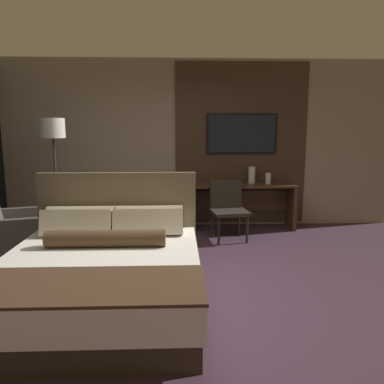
# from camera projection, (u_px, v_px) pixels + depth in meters

# --- Properties ---
(ground_plane) EXTENTS (16.00, 16.00, 0.00)m
(ground_plane) POSITION_uv_depth(u_px,v_px,m) (185.00, 285.00, 4.01)
(ground_plane) COLOR #3D2838
(wall_back_tv_panel) EXTENTS (7.20, 0.09, 2.80)m
(wall_back_tv_panel) POSITION_uv_depth(u_px,v_px,m) (190.00, 144.00, 6.34)
(wall_back_tv_panel) COLOR gray
(wall_back_tv_panel) RESTS_ON ground_plane
(bed) EXTENTS (1.84, 2.12, 1.15)m
(bed) POSITION_uv_depth(u_px,v_px,m) (104.00, 271.00, 3.57)
(bed) COLOR #33281E
(bed) RESTS_ON ground_plane
(desk) EXTENTS (1.72, 0.49, 0.75)m
(desk) POSITION_uv_depth(u_px,v_px,m) (242.00, 198.00, 6.26)
(desk) COLOR #422D1E
(desk) RESTS_ON ground_plane
(tv) EXTENTS (1.19, 0.04, 0.67)m
(tv) POSITION_uv_depth(u_px,v_px,m) (242.00, 134.00, 6.27)
(tv) COLOR black
(desk_chair) EXTENTS (0.60, 0.59, 0.88)m
(desk_chair) POSITION_uv_depth(u_px,v_px,m) (228.00, 205.00, 5.66)
(desk_chair) COLOR #28231E
(desk_chair) RESTS_ON ground_plane
(armchair_by_window) EXTENTS (0.97, 1.00, 0.79)m
(armchair_by_window) POSITION_uv_depth(u_px,v_px,m) (17.00, 235.00, 4.93)
(armchair_by_window) COLOR #47423D
(armchair_by_window) RESTS_ON ground_plane
(floor_lamp) EXTENTS (0.34, 0.34, 1.81)m
(floor_lamp) POSITION_uv_depth(u_px,v_px,m) (53.00, 138.00, 5.33)
(floor_lamp) COLOR #282623
(floor_lamp) RESTS_ON ground_plane
(vase_tall) EXTENTS (0.11, 0.11, 0.28)m
(vase_tall) POSITION_uv_depth(u_px,v_px,m) (252.00, 175.00, 6.25)
(vase_tall) COLOR silver
(vase_tall) RESTS_ON desk
(vase_short) EXTENTS (0.09, 0.09, 0.18)m
(vase_short) POSITION_uv_depth(u_px,v_px,m) (268.00, 178.00, 6.21)
(vase_short) COLOR silver
(vase_short) RESTS_ON desk
(book) EXTENTS (0.26, 0.22, 0.03)m
(book) POSITION_uv_depth(u_px,v_px,m) (224.00, 184.00, 6.15)
(book) COLOR maroon
(book) RESTS_ON desk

